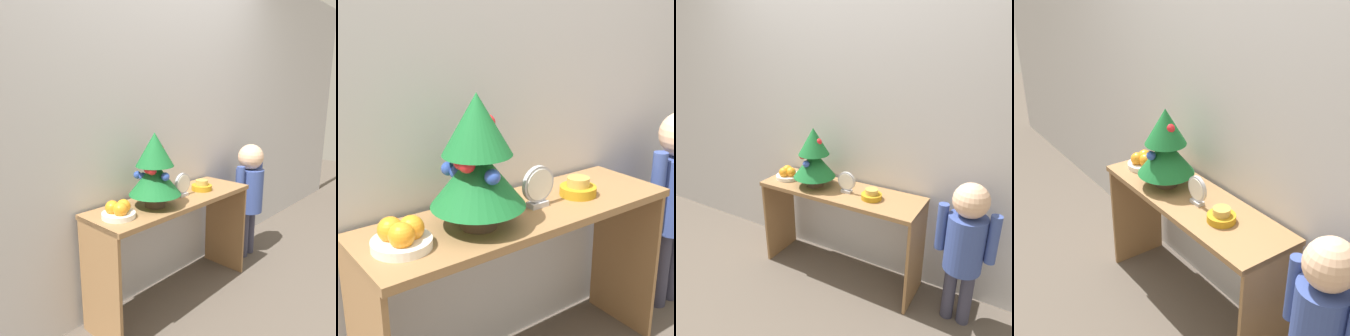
{
  "view_description": "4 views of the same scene",
  "coord_description": "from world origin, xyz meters",
  "views": [
    {
      "loc": [
        -1.52,
        -1.18,
        1.38
      ],
      "look_at": [
        -0.05,
        0.2,
        0.93
      ],
      "focal_mm": 35.0,
      "sensor_mm": 36.0,
      "label": 1
    },
    {
      "loc": [
        -0.98,
        -1.03,
        1.38
      ],
      "look_at": [
        -0.07,
        0.2,
        0.89
      ],
      "focal_mm": 50.0,
      "sensor_mm": 36.0,
      "label": 2
    },
    {
      "loc": [
        1.14,
        -1.69,
        1.72
      ],
      "look_at": [
        0.04,
        0.19,
        0.9
      ],
      "focal_mm": 35.0,
      "sensor_mm": 36.0,
      "label": 3
    },
    {
      "loc": [
        1.74,
        -1.1,
        1.96
      ],
      "look_at": [
        -0.04,
        0.16,
        0.9
      ],
      "focal_mm": 50.0,
      "sensor_mm": 36.0,
      "label": 4
    }
  ],
  "objects": [
    {
      "name": "console_table",
      "position": [
        0.0,
        0.2,
        0.56
      ],
      "size": [
        1.23,
        0.39,
        0.72
      ],
      "color": "olive",
      "rests_on": "ground_plane"
    },
    {
      "name": "singing_bowl",
      "position": [
        0.27,
        0.18,
        0.75
      ],
      "size": [
        0.14,
        0.14,
        0.07
      ],
      "color": "#B78419",
      "rests_on": "console_table"
    },
    {
      "name": "desk_clock",
      "position": [
        0.06,
        0.18,
        0.8
      ],
      "size": [
        0.14,
        0.04,
        0.16
      ],
      "color": "#B2B2B7",
      "rests_on": "console_table"
    },
    {
      "name": "mini_tree",
      "position": [
        -0.21,
        0.17,
        0.95
      ],
      "size": [
        0.32,
        0.32,
        0.45
      ],
      "color": "#4C3828",
      "rests_on": "console_table"
    },
    {
      "name": "fruit_bowl",
      "position": [
        -0.48,
        0.18,
        0.76
      ],
      "size": [
        0.19,
        0.19,
        0.1
      ],
      "color": "silver",
      "rests_on": "console_table"
    },
    {
      "name": "back_wall",
      "position": [
        0.0,
        0.44,
        1.25
      ],
      "size": [
        7.0,
        0.05,
        2.5
      ],
      "primitive_type": "cube",
      "color": "silver",
      "rests_on": "ground_plane"
    }
  ]
}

